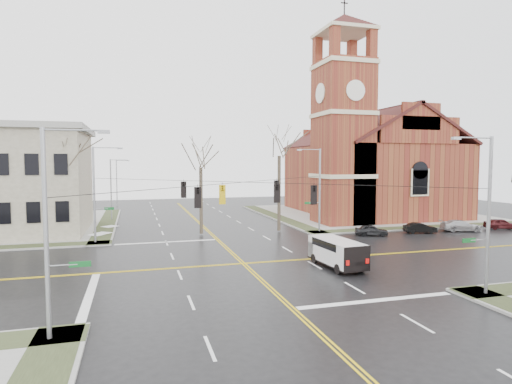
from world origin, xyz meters
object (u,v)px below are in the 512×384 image
object	(u,v)px
parked_car_a	(371,230)
tree_nw_near	(201,164)
tree_nw_far	(68,159)
church	(365,157)
parked_car_d	(501,224)
signal_pole_sw	(50,227)
signal_pole_nw	(96,191)
parked_car_c	(461,226)
cargo_van	(335,251)
signal_pole_se	(486,211)
signal_pole_ne	(318,188)
parked_car_b	(420,228)
tree_ne	(279,151)
streetlight_north_a	(112,187)
streetlight_north_b	(118,181)

from	to	relation	value
parked_car_a	tree_nw_near	distance (m)	19.20
tree_nw_near	tree_nw_far	bearing A→B (deg)	178.95
church	parked_car_d	size ratio (longest dim) A/B	7.56
signal_pole_sw	tree_nw_near	bearing A→B (deg)	67.88
signal_pole_nw	parked_car_c	xyz separation A→B (m)	(38.40, -3.43, -4.32)
signal_pole_sw	parked_car_d	bearing A→B (deg)	23.93
signal_pole_nw	cargo_van	xyz separation A→B (m)	(17.61, -14.31, -3.75)
church	signal_pole_se	world-z (taller)	church
cargo_van	tree_nw_far	size ratio (longest dim) A/B	0.49
signal_pole_sw	tree_nw_far	size ratio (longest dim) A/B	0.81
parked_car_d	signal_pole_ne	bearing A→B (deg)	100.70
signal_pole_nw	signal_pole_sw	size ratio (longest dim) A/B	1.00
signal_pole_ne	signal_pole_se	world-z (taller)	same
signal_pole_se	parked_car_b	xyz separation A→B (m)	(10.57, 19.70, -4.38)
tree_ne	signal_pole_nw	bearing A→B (deg)	-174.69
signal_pole_nw	tree_nw_far	distance (m)	4.73
parked_car_b	tree_nw_far	xyz separation A→B (m)	(-35.92, 5.64, 7.47)
signal_pole_ne	parked_car_a	world-z (taller)	signal_pole_ne
signal_pole_ne	tree_nw_far	xyz separation A→B (m)	(-25.35, 2.34, 3.09)
parked_car_d	tree_nw_near	world-z (taller)	tree_nw_near
signal_pole_ne	tree_ne	xyz separation A→B (m)	(-3.88, 1.74, 3.99)
signal_pole_se	tree_ne	distance (m)	25.36
streetlight_north_a	tree_nw_far	size ratio (longest dim) A/B	0.72
streetlight_north_b	parked_car_a	bearing A→B (deg)	-56.23
signal_pole_se	streetlight_north_b	bearing A→B (deg)	110.27
tree_nw_far	tree_nw_near	distance (m)	12.92
signal_pole_sw	tree_nw_far	xyz separation A→B (m)	(-2.71, 25.34, 3.09)
signal_pole_sw	parked_car_d	xyz separation A→B (m)	(43.98, 19.51, -4.33)
streetlight_north_b	parked_car_a	size ratio (longest dim) A/B	2.36
streetlight_north_b	tree_nw_far	distance (m)	34.52
streetlight_north_a	parked_car_b	distance (m)	38.29
church	streetlight_north_a	distance (m)	35.78
signal_pole_ne	tree_nw_near	bearing A→B (deg)	170.43
church	cargo_van	bearing A→B (deg)	-123.81
signal_pole_se	church	bearing A→B (deg)	69.67
church	signal_pole_nw	size ratio (longest dim) A/B	3.06
streetlight_north_a	cargo_van	distance (m)	35.31
signal_pole_se	parked_car_a	xyz separation A→B (m)	(4.63, 19.71, -4.37)
church	signal_pole_ne	xyz separation A→B (m)	(-13.44, -13.28, -3.48)
tree_nw_far	parked_car_a	bearing A→B (deg)	-10.62
streetlight_north_b	tree_nw_far	xyz separation A→B (m)	(-3.38, -34.16, 3.57)
church	parked_car_a	distance (m)	20.35
church	cargo_van	xyz separation A→B (m)	(-18.48, -27.59, -7.23)
signal_pole_se	parked_car_b	size ratio (longest dim) A/B	2.60
signal_pole_se	tree_ne	world-z (taller)	tree_ne
parked_car_c	tree_nw_near	world-z (taller)	tree_nw_near
tree_nw_near	streetlight_north_b	bearing A→B (deg)	105.49
signal_pole_ne	parked_car_d	size ratio (longest dim) A/B	2.47
signal_pole_nw	tree_nw_far	bearing A→B (deg)	139.25
signal_pole_nw	tree_ne	distance (m)	19.26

